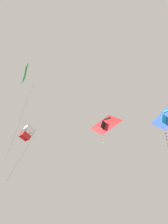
# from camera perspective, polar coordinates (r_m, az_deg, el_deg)

# --- Properties ---
(kite_box_low_drifter) EXTENTS (2.25, 1.82, 4.99)m
(kite_box_low_drifter) POSITION_cam_1_polar(r_m,az_deg,el_deg) (24.37, -11.89, -4.36)
(kite_box_low_drifter) COLOR white
(kite_diamond_highest) EXTENTS (2.60, 1.76, 10.22)m
(kite_diamond_highest) POSITION_cam_1_polar(r_m,az_deg,el_deg) (28.19, -12.18, 8.05)
(kite_diamond_highest) COLOR green
(kite_delta_near_left) EXTENTS (2.96, 2.69, 8.77)m
(kite_delta_near_left) POSITION_cam_1_polar(r_m,az_deg,el_deg) (28.67, 16.83, -1.24)
(kite_delta_near_left) COLOR blue
(kite_delta_far_centre) EXTENTS (2.52, 3.60, 3.36)m
(kite_delta_far_centre) POSITION_cam_1_polar(r_m,az_deg,el_deg) (32.27, 4.48, -2.66)
(kite_delta_far_centre) COLOR red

